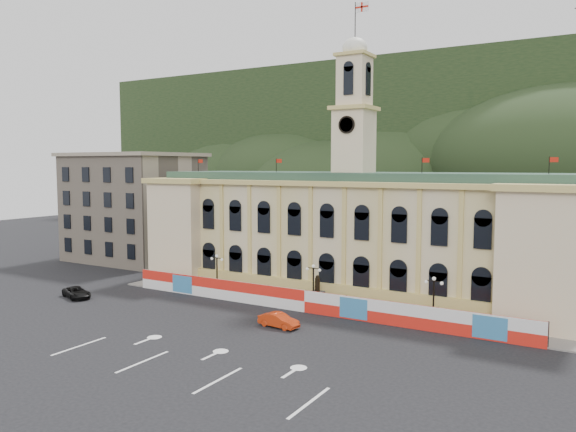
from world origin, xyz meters
The scene contains 13 objects.
ground centered at (0.00, 0.00, 0.00)m, with size 260.00×260.00×0.00m, color black.
lane_markings centered at (0.00, -5.00, 0.00)m, with size 26.00×10.00×0.02m, color white, non-canonical shape.
hill_ridge centered at (0.03, 121.99, 19.48)m, with size 230.00×80.00×64.00m.
city_hall centered at (0.00, 27.63, 7.85)m, with size 56.20×17.60×37.10m.
side_building_left centered at (-43.00, 30.93, 9.33)m, with size 21.00×17.00×18.60m.
hoarding_fence centered at (0.06, 15.07, 1.25)m, with size 50.00×0.44×2.50m.
pavement centered at (0.00, 17.75, 0.08)m, with size 56.00×5.50×0.16m, color slate.
statue centered at (0.00, 18.00, 1.19)m, with size 1.40×1.40×3.72m.
lamp_left centered at (-14.00, 17.00, 3.07)m, with size 1.96×0.44×5.15m.
lamp_center centered at (0.00, 17.00, 3.07)m, with size 1.96×0.44×5.15m.
lamp_right centered at (14.00, 17.00, 3.07)m, with size 1.96×0.44×5.15m.
red_sedan centered at (0.55, 8.47, 0.73)m, with size 4.53×1.94×1.45m, color red.
black_suv centered at (-27.86, 6.40, 0.69)m, with size 5.42×3.80×1.37m, color black.
Camera 1 is at (30.03, -39.29, 16.57)m, focal length 35.00 mm.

